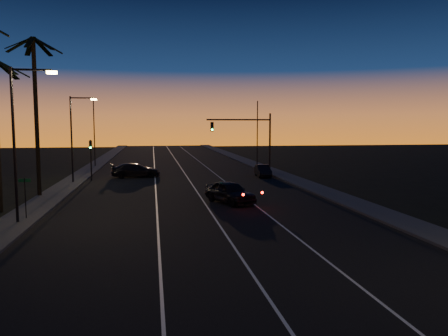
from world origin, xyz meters
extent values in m
cube|color=black|center=(0.00, 30.00, 0.01)|extent=(20.00, 170.00, 0.01)
cube|color=#3A3A38|center=(-11.20, 30.00, 0.08)|extent=(2.40, 170.00, 0.16)
cube|color=#3A3A38|center=(11.20, 30.00, 0.08)|extent=(2.40, 170.00, 0.16)
cube|color=silver|center=(-3.00, 30.00, 0.02)|extent=(0.12, 160.00, 0.01)
cube|color=silver|center=(0.50, 30.00, 0.02)|extent=(0.12, 160.00, 0.01)
cube|color=silver|center=(4.00, 30.00, 0.02)|extent=(0.12, 160.00, 0.01)
cube|color=black|center=(-12.17, 24.26, 9.44)|extent=(2.18, 0.92, 1.18)
cube|color=black|center=(-12.76, 24.97, 9.44)|extent=(1.25, 2.12, 1.18)
cube|color=black|center=(-12.35, 23.36, 9.44)|extent=(1.95, 1.61, 1.18)
cylinder|color=black|center=(-12.20, 30.00, 6.25)|extent=(0.32, 0.32, 12.50)
cube|color=black|center=(-11.17, 30.26, 11.94)|extent=(2.18, 0.92, 1.18)
cube|color=black|center=(-11.76, 30.97, 11.94)|extent=(1.25, 2.12, 1.18)
cube|color=black|center=(-12.68, 30.94, 11.94)|extent=(1.34, 2.09, 1.18)
cube|color=black|center=(-13.24, 30.21, 11.94)|extent=(2.18, 0.82, 1.18)
cube|color=black|center=(-13.01, 29.32, 11.94)|extent=(1.90, 1.69, 1.18)
cube|color=black|center=(-12.17, 28.94, 11.94)|extent=(0.45, 2.16, 1.18)
cube|color=black|center=(-11.35, 29.36, 11.94)|extent=(1.95, 1.61, 1.18)
cylinder|color=black|center=(-11.00, 20.00, 4.50)|extent=(0.16, 0.16, 9.00)
cylinder|color=black|center=(-9.90, 20.00, 8.85)|extent=(2.20, 0.12, 0.12)
cube|color=#E7C35C|center=(-8.80, 20.00, 8.72)|extent=(0.55, 0.26, 0.16)
cylinder|color=black|center=(-11.00, 38.00, 4.25)|extent=(0.16, 0.16, 8.50)
cylinder|color=black|center=(-9.90, 38.00, 8.35)|extent=(2.20, 0.12, 0.12)
cube|color=#E7C35C|center=(-8.80, 38.00, 8.22)|extent=(0.55, 0.26, 0.16)
cylinder|color=black|center=(-10.80, 21.00, 1.30)|extent=(0.06, 0.06, 2.60)
cube|color=#0C4B20|center=(-10.80, 21.00, 2.45)|extent=(0.70, 0.03, 0.20)
cylinder|color=black|center=(9.50, 40.00, 3.50)|extent=(0.20, 0.20, 7.00)
cylinder|color=black|center=(6.00, 40.00, 6.30)|extent=(7.00, 0.16, 0.16)
cube|color=black|center=(3.10, 40.00, 5.55)|extent=(0.32, 0.28, 1.00)
sphere|color=black|center=(3.10, 39.83, 5.87)|extent=(0.20, 0.20, 0.20)
sphere|color=black|center=(3.10, 39.83, 5.55)|extent=(0.20, 0.20, 0.20)
sphere|color=#14FF59|center=(3.10, 39.83, 5.23)|extent=(0.20, 0.20, 0.20)
cylinder|color=black|center=(-9.50, 40.00, 2.10)|extent=(0.14, 0.14, 4.20)
cube|color=black|center=(-9.50, 40.00, 3.70)|extent=(0.28, 0.25, 0.90)
sphere|color=black|center=(-9.50, 39.85, 3.98)|extent=(0.18, 0.18, 0.18)
sphere|color=black|center=(-9.50, 39.85, 3.70)|extent=(0.18, 0.18, 0.18)
sphere|color=#14FF59|center=(-9.50, 39.85, 3.42)|extent=(0.18, 0.18, 0.18)
cylinder|color=black|center=(-11.00, 55.00, 4.50)|extent=(0.14, 0.14, 9.00)
cylinder|color=black|center=(11.00, 52.00, 4.50)|extent=(0.14, 0.14, 9.00)
imported|color=black|center=(2.36, 24.91, 0.82)|extent=(3.66, 5.10, 1.61)
sphere|color=#FF0F05|center=(2.76, 22.00, 1.08)|extent=(0.18, 0.18, 0.18)
sphere|color=#FF0F05|center=(4.23, 22.65, 1.08)|extent=(0.18, 0.18, 0.18)
imported|color=black|center=(8.85, 40.42, 0.66)|extent=(1.66, 4.04, 1.30)
imported|color=black|center=(-5.11, 42.17, 0.78)|extent=(5.51, 2.68, 1.54)
camera|label=1|loc=(-3.23, -6.42, 5.76)|focal=35.00mm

